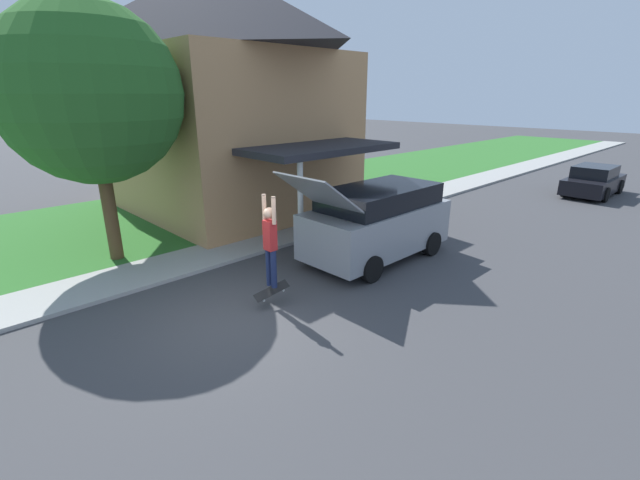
# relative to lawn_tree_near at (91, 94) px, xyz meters

# --- Properties ---
(ground_plane) EXTENTS (120.00, 120.00, 0.00)m
(ground_plane) POSITION_rel_lawn_tree_near_xyz_m (5.17, 0.50, -4.48)
(ground_plane) COLOR #3D3D3F
(lawn) EXTENTS (10.00, 80.00, 0.08)m
(lawn) POSITION_rel_lawn_tree_near_xyz_m (-2.83, 6.50, -4.44)
(lawn) COLOR #2D6B28
(lawn) RESTS_ON ground_plane
(sidewalk) EXTENTS (1.80, 80.00, 0.10)m
(sidewalk) POSITION_rel_lawn_tree_near_xyz_m (1.57, 6.50, -4.43)
(sidewalk) COLOR #9E9E99
(sidewalk) RESTS_ON ground_plane
(house) EXTENTS (11.48, 7.88, 8.86)m
(house) POSITION_rel_lawn_tree_near_xyz_m (-3.07, 5.70, 0.22)
(house) COLOR tan
(house) RESTS_ON lawn
(lawn_tree_near) EXTENTS (4.52, 4.52, 6.68)m
(lawn_tree_near) POSITION_rel_lawn_tree_near_xyz_m (0.00, 0.00, 0.00)
(lawn_tree_near) COLOR brown
(lawn_tree_near) RESTS_ON lawn
(suv_parked) EXTENTS (2.18, 5.15, 2.75)m
(suv_parked) POSITION_rel_lawn_tree_near_xyz_m (4.98, 5.44, -3.38)
(suv_parked) COLOR gray
(suv_parked) RESTS_ON ground_plane
(car_down_street) EXTENTS (1.87, 4.03, 1.37)m
(car_down_street) POSITION_rel_lawn_tree_near_xyz_m (6.85, 19.13, -3.83)
(car_down_street) COLOR black
(car_down_street) RESTS_ON ground_plane
(skateboarder) EXTENTS (0.41, 0.24, 2.04)m
(skateboarder) POSITION_rel_lawn_tree_near_xyz_m (5.26, 1.46, -2.94)
(skateboarder) COLOR #192347
(skateboarder) RESTS_ON ground_plane
(skateboard) EXTENTS (0.31, 0.81, 0.33)m
(skateboard) POSITION_rel_lawn_tree_near_xyz_m (5.23, 1.47, -4.13)
(skateboard) COLOR black
(skateboard) RESTS_ON ground_plane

